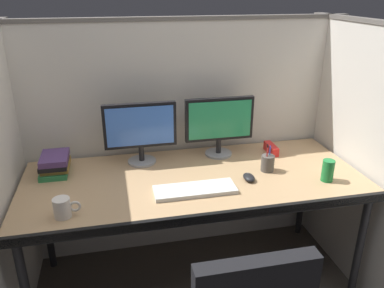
{
  "coord_description": "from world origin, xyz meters",
  "views": [
    {
      "loc": [
        -0.42,
        -1.58,
        1.73
      ],
      "look_at": [
        0.0,
        0.35,
        0.92
      ],
      "focal_mm": 35.81,
      "sensor_mm": 36.0,
      "label": 1
    }
  ],
  "objects": [
    {
      "name": "cubicle_partition_rear",
      "position": [
        0.0,
        0.74,
        0.79
      ],
      "size": [
        2.21,
        0.06,
        1.57
      ],
      "color": "beige",
      "rests_on": "ground"
    },
    {
      "name": "cubicle_partition_right",
      "position": [
        0.99,
        0.2,
        0.79
      ],
      "size": [
        0.06,
        1.41,
        1.57
      ],
      "color": "beige",
      "rests_on": "ground"
    },
    {
      "name": "desk",
      "position": [
        0.0,
        0.29,
        0.69
      ],
      "size": [
        1.9,
        0.8,
        0.74
      ],
      "color": "tan",
      "rests_on": "ground"
    },
    {
      "name": "monitor_left",
      "position": [
        -0.27,
        0.55,
        0.96
      ],
      "size": [
        0.43,
        0.17,
        0.37
      ],
      "color": "gray",
      "rests_on": "desk"
    },
    {
      "name": "monitor_right",
      "position": [
        0.22,
        0.57,
        0.96
      ],
      "size": [
        0.43,
        0.17,
        0.37
      ],
      "color": "gray",
      "rests_on": "desk"
    },
    {
      "name": "keyboard_main",
      "position": [
        -0.03,
        0.13,
        0.75
      ],
      "size": [
        0.43,
        0.15,
        0.02
      ],
      "primitive_type": "cube",
      "color": "silver",
      "rests_on": "desk"
    },
    {
      "name": "computer_mouse",
      "position": [
        0.29,
        0.2,
        0.76
      ],
      "size": [
        0.06,
        0.1,
        0.04
      ],
      "color": "black",
      "rests_on": "desk"
    },
    {
      "name": "coffee_mug",
      "position": [
        -0.68,
        0.03,
        0.79
      ],
      "size": [
        0.13,
        0.08,
        0.09
      ],
      "color": "silver",
      "rests_on": "desk"
    },
    {
      "name": "red_stapler",
      "position": [
        0.56,
        0.52,
        0.77
      ],
      "size": [
        0.04,
        0.15,
        0.06
      ],
      "primitive_type": "cube",
      "color": "red",
      "rests_on": "desk"
    },
    {
      "name": "pen_cup",
      "position": [
        0.43,
        0.29,
        0.79
      ],
      "size": [
        0.08,
        0.08,
        0.16
      ],
      "color": "#4C4742",
      "rests_on": "desk"
    },
    {
      "name": "book_stack",
      "position": [
        -0.77,
        0.51,
        0.8
      ],
      "size": [
        0.16,
        0.23,
        0.11
      ],
      "color": "#26723F",
      "rests_on": "desk"
    },
    {
      "name": "soda_can",
      "position": [
        0.71,
        0.1,
        0.8
      ],
      "size": [
        0.07,
        0.07,
        0.12
      ],
      "primitive_type": "cylinder",
      "color": "#197233",
      "rests_on": "desk"
    }
  ]
}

